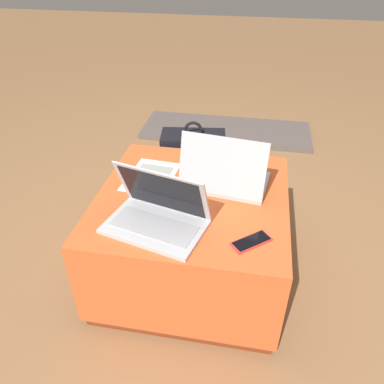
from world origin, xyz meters
name	(u,v)px	position (x,y,z in m)	size (l,w,h in m)	color
ground_plane	(192,271)	(0.00, 0.00, 0.00)	(14.00, 14.00, 0.00)	olive
ottoman	(192,236)	(0.00, 0.00, 0.24)	(0.83, 0.83, 0.47)	maroon
laptop_near	(157,214)	(-0.10, -0.22, 0.52)	(0.42, 0.33, 0.24)	#B7B7BC
laptop_far	(225,176)	(0.13, 0.10, 0.52)	(0.40, 0.31, 0.26)	#B7B7BC
cell_phone	(251,242)	(0.27, -0.26, 0.47)	(0.16, 0.15, 0.01)	red
backpack	(193,172)	(-0.09, 0.55, 0.24)	(0.38, 0.27, 0.57)	black
paper_sheet	(151,177)	(-0.22, 0.11, 0.47)	(0.23, 0.31, 0.00)	silver
fireplace_hearth	(226,131)	(0.00, 1.61, 0.02)	(1.40, 0.50, 0.04)	#564C47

